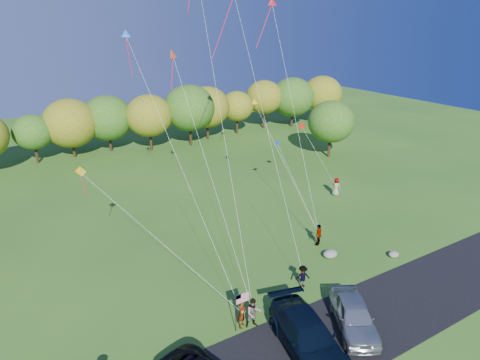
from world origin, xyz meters
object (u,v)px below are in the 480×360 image
at_px(minivan_navy, 308,336).
at_px(flyer_a, 242,313).
at_px(flyer_b, 253,313).
at_px(flyer_e, 336,187).
at_px(minivan_silver, 354,315).
at_px(flyer_c, 303,276).
at_px(flyer_d, 319,235).

height_order(minivan_navy, flyer_a, minivan_navy).
relative_size(flyer_b, flyer_e, 0.99).
relative_size(minivan_navy, flyer_e, 3.40).
relative_size(minivan_silver, flyer_e, 2.70).
height_order(minivan_navy, flyer_c, minivan_navy).
xyz_separation_m(minivan_navy, flyer_e, (16.87, 15.70, -0.05)).
distance_m(minivan_navy, flyer_a, 4.13).
distance_m(minivan_silver, flyer_d, 10.04).
height_order(minivan_silver, flyer_e, flyer_e).
distance_m(flyer_a, flyer_e, 22.44).
relative_size(minivan_silver, flyer_a, 2.70).
bearing_deg(minivan_silver, minivan_navy, -149.84).
distance_m(minivan_silver, flyer_c, 4.88).
bearing_deg(flyer_d, flyer_a, -3.38).
xyz_separation_m(flyer_b, flyer_d, (9.87, 5.50, -0.04)).
xyz_separation_m(minivan_silver, flyer_b, (-4.93, 3.25, 0.01)).
bearing_deg(flyer_a, flyer_b, -70.91).
bearing_deg(flyer_e, flyer_d, 101.84).
bearing_deg(flyer_c, minivan_silver, 110.25).
relative_size(flyer_a, flyer_b, 1.01).
bearing_deg(flyer_a, flyer_e, -8.86).
bearing_deg(flyer_c, flyer_d, -119.28).
distance_m(flyer_b, flyer_c, 5.32).
relative_size(minivan_navy, minivan_silver, 1.26).
bearing_deg(flyer_e, minivan_navy, 105.31).
distance_m(flyer_a, flyer_c, 5.81).
distance_m(minivan_navy, flyer_b, 3.56).
relative_size(flyer_a, flyer_e, 1.00).
distance_m(minivan_navy, flyer_d, 12.16).
distance_m(flyer_d, flyer_e, 10.92).
relative_size(minivan_navy, flyer_d, 3.58).
bearing_deg(flyer_d, flyer_e, -170.17).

